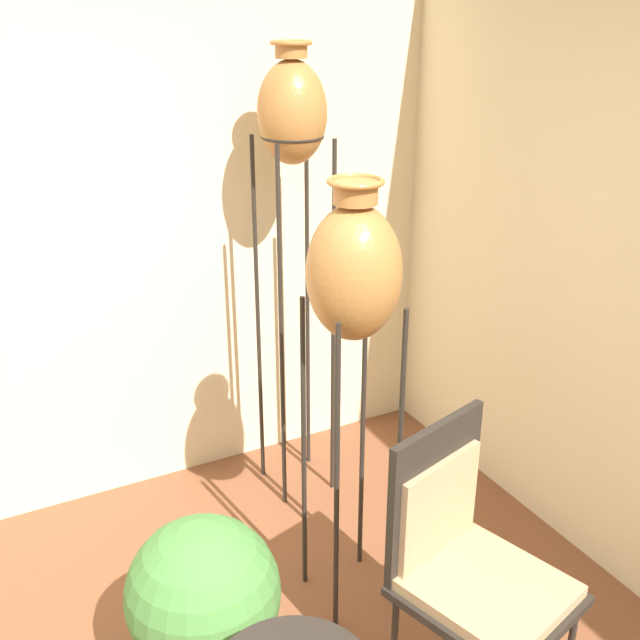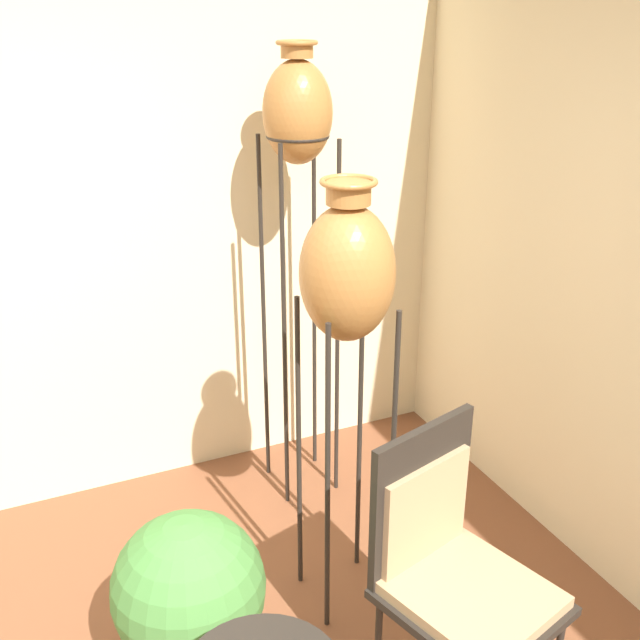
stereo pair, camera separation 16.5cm
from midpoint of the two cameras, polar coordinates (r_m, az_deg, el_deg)
name	(u,v)px [view 2 (the right image)]	position (r m, az deg, el deg)	size (l,w,h in m)	color
wall_back	(12,234)	(3.48, -21.17, 6.12)	(8.14, 0.06, 2.70)	beige
vase_stand_tall	(298,126)	(3.27, -0.22, 14.57)	(0.30, 0.30, 2.13)	#28231E
vase_stand_medium	(347,278)	(2.59, 3.92, 3.18)	(0.34, 0.34, 1.73)	#28231E
chair	(452,563)	(2.59, 11.92, -17.68)	(0.59, 0.61, 1.04)	#28231E
potted_plant	(190,603)	(2.73, -8.05, -20.58)	(0.52, 0.52, 0.72)	brown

